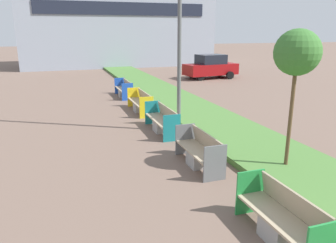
% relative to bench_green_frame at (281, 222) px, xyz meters
% --- Properties ---
extents(planter_grass_strip, '(2.80, 120.00, 0.18)m').
position_rel_bench_green_frame_xyz_m(planter_grass_strip, '(2.26, 5.61, -0.28)').
color(planter_grass_strip, '#4C7A38').
rests_on(planter_grass_strip, ground).
extents(building_backdrop, '(19.58, 7.22, 10.34)m').
position_rel_bench_green_frame_xyz_m(building_backdrop, '(3.06, 32.06, 4.81)').
color(building_backdrop, '#939EAD').
rests_on(building_backdrop, ground).
extents(bench_green_frame, '(0.65, 2.01, 0.94)m').
position_rel_bench_green_frame_xyz_m(bench_green_frame, '(0.00, 0.00, 0.00)').
color(bench_green_frame, '#9E9B96').
rests_on(bench_green_frame, ground).
extents(bench_grey_frame, '(0.65, 2.05, 0.94)m').
position_rel_bench_green_frame_xyz_m(bench_grey_frame, '(0.00, 3.56, 0.00)').
color(bench_grey_frame, '#9E9B96').
rests_on(bench_grey_frame, ground).
extents(bench_teal_frame, '(0.65, 2.39, 0.94)m').
position_rel_bench_green_frame_xyz_m(bench_teal_frame, '(0.00, 6.96, 0.01)').
color(bench_teal_frame, '#9E9B96').
rests_on(bench_teal_frame, ground).
extents(bench_yellow_frame, '(0.65, 2.48, 0.94)m').
position_rel_bench_green_frame_xyz_m(bench_yellow_frame, '(0.01, 10.27, 0.01)').
color(bench_yellow_frame, '#9E9B96').
rests_on(bench_yellow_frame, ground).
extents(bench_blue_frame, '(0.65, 2.25, 0.94)m').
position_rel_bench_green_frame_xyz_m(bench_blue_frame, '(0.00, 14.07, 0.01)').
color(bench_blue_frame, '#9E9B96').
rests_on(bench_blue_frame, ground).
extents(sapling_tree_near, '(1.15, 1.15, 3.72)m').
position_rel_bench_green_frame_xyz_m(sapling_tree_near, '(2.08, 2.52, 2.75)').
color(sapling_tree_near, brown).
rests_on(sapling_tree_near, ground).
extents(parked_car_distant, '(4.39, 2.27, 1.86)m').
position_rel_bench_green_frame_xyz_m(parked_car_distant, '(7.98, 19.29, 0.55)').
color(parked_car_distant, maroon).
rests_on(parked_car_distant, ground).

